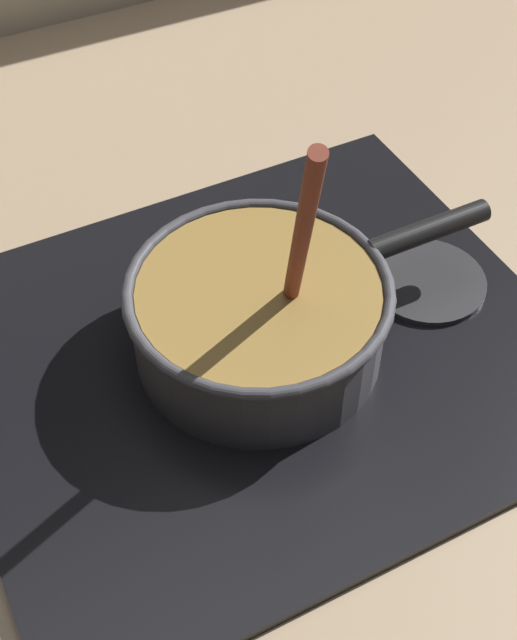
# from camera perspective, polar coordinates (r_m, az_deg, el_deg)

# --- Properties ---
(ground) EXTENTS (2.40, 1.60, 0.04)m
(ground) POSITION_cam_1_polar(r_m,az_deg,el_deg) (0.76, -2.57, -10.30)
(ground) COLOR #9E8466
(hob_plate) EXTENTS (0.56, 0.48, 0.01)m
(hob_plate) POSITION_cam_1_polar(r_m,az_deg,el_deg) (0.81, 0.00, -2.19)
(hob_plate) COLOR black
(hob_plate) RESTS_ON ground
(burner_ring) EXTENTS (0.19, 0.19, 0.01)m
(burner_ring) POSITION_cam_1_polar(r_m,az_deg,el_deg) (0.80, 0.00, -1.73)
(burner_ring) COLOR #592D0C
(burner_ring) RESTS_ON hob_plate
(spare_burner) EXTENTS (0.12, 0.12, 0.01)m
(spare_burner) POSITION_cam_1_polar(r_m,az_deg,el_deg) (0.88, 11.22, 2.60)
(spare_burner) COLOR #262628
(spare_burner) RESTS_ON hob_plate
(cooking_pan) EXTENTS (0.37, 0.24, 0.29)m
(cooking_pan) POSITION_cam_1_polar(r_m,az_deg,el_deg) (0.77, 0.10, 0.31)
(cooking_pan) COLOR #38383D
(cooking_pan) RESTS_ON hob_plate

